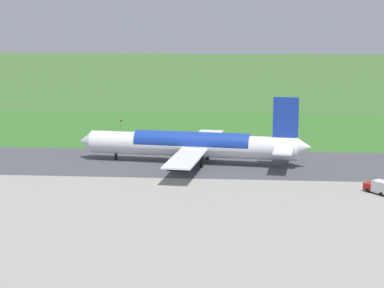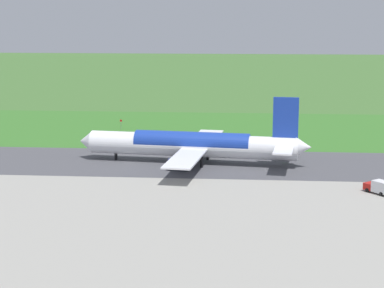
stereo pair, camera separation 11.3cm
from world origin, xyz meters
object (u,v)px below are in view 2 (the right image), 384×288
Objects in this scene: service_truck_baggage at (380,187)px; traffic_cone_orange at (100,131)px; no_stopping_sign at (121,124)px; airliner_main at (194,145)px.

traffic_cone_orange is (67.54, -61.10, -1.13)m from service_truck_baggage.
no_stopping_sign is at bearing -46.70° from service_truck_baggage.
traffic_cone_orange is at bearing 43.59° from no_stopping_sign.
service_truck_baggage is 1.97× the size of no_stopping_sign.
no_stopping_sign reaches higher than service_truck_baggage.
airliner_main is 9.16× the size of service_truck_baggage.
traffic_cone_orange is at bearing -42.13° from service_truck_baggage.
traffic_cone_orange is (5.25, 5.00, -1.48)m from no_stopping_sign.
traffic_cone_orange is at bearing -51.34° from airliner_main.
airliner_main reaches higher than service_truck_baggage.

